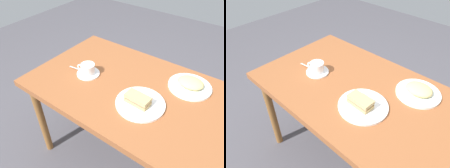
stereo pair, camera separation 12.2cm
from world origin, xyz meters
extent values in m
plane|color=#4E4C52|center=(0.00, 0.00, 0.00)|extent=(6.00, 6.00, 0.00)
cube|color=brown|center=(0.00, 0.00, 0.69)|extent=(1.22, 0.75, 0.04)
cylinder|color=brown|center=(-0.54, -0.31, 0.33)|extent=(0.05, 0.05, 0.67)
cylinder|color=brown|center=(-0.54, 0.31, 0.33)|extent=(0.05, 0.05, 0.67)
cylinder|color=white|center=(0.12, -0.10, 0.72)|extent=(0.26, 0.26, 0.01)
cube|color=tan|center=(0.10, -0.11, 0.73)|extent=(0.14, 0.08, 0.02)
cube|color=#AB5751|center=(0.10, -0.11, 0.75)|extent=(0.12, 0.07, 0.01)
cube|color=tan|center=(0.10, -0.11, 0.76)|extent=(0.14, 0.08, 0.02)
cylinder|color=white|center=(-0.29, -0.06, 0.71)|extent=(0.14, 0.14, 0.01)
cylinder|color=white|center=(-0.29, -0.06, 0.75)|extent=(0.09, 0.09, 0.06)
cylinder|color=#A38649|center=(-0.29, -0.06, 0.78)|extent=(0.08, 0.08, 0.01)
torus|color=white|center=(-0.33, -0.07, 0.75)|extent=(0.05, 0.02, 0.04)
cube|color=silver|center=(-0.39, -0.07, 0.72)|extent=(0.08, 0.02, 0.00)
ellipsoid|color=silver|center=(-0.35, -0.06, 0.72)|extent=(0.03, 0.02, 0.01)
cylinder|color=white|center=(0.28, 0.19, 0.72)|extent=(0.25, 0.25, 0.01)
ellipsoid|color=#D8C47A|center=(0.28, 0.19, 0.75)|extent=(0.15, 0.12, 0.04)
camera|label=1|loc=(0.47, -0.84, 1.51)|focal=34.11mm
camera|label=2|loc=(0.57, -0.76, 1.51)|focal=34.11mm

